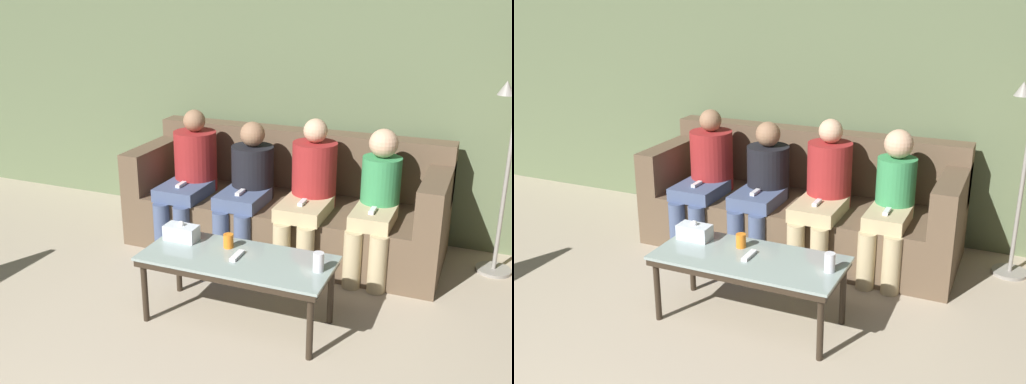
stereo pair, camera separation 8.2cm
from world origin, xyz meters
TOP-DOWN VIEW (x-y plane):
  - wall_back at (0.00, 3.52)m, footprint 12.00×0.06m
  - couch at (0.00, 3.01)m, footprint 2.51×0.90m
  - coffee_table at (0.12, 1.75)m, footprint 1.20×0.53m
  - cup_near_left at (0.01, 1.86)m, footprint 0.07×0.07m
  - cup_near_right at (0.64, 1.76)m, footprint 0.07×0.07m
  - tissue_box at (-0.33, 1.86)m, footprint 0.22×0.12m
  - game_remote at (0.12, 1.75)m, footprint 0.04×0.15m
  - seated_person_left_end at (-0.77, 2.79)m, footprint 0.35×0.67m
  - seated_person_mid_left at (-0.26, 2.79)m, footprint 0.34×0.65m
  - seated_person_mid_right at (0.26, 2.78)m, footprint 0.34×0.69m
  - seated_person_right_end at (0.77, 2.78)m, footprint 0.31×0.61m

SIDE VIEW (x-z plane):
  - couch at x=0.00m, z-range -0.13..0.79m
  - coffee_table at x=0.12m, z-range 0.18..0.64m
  - game_remote at x=0.12m, z-range 0.46..0.48m
  - cup_near_left at x=0.01m, z-range 0.46..0.55m
  - tissue_box at x=-0.33m, z-range 0.44..0.57m
  - cup_near_right at x=0.64m, z-range 0.46..0.57m
  - seated_person_mid_left at x=-0.26m, z-range 0.04..1.09m
  - seated_person_right_end at x=0.77m, z-range 0.03..1.11m
  - seated_person_left_end at x=-0.77m, z-range 0.04..1.14m
  - seated_person_mid_right at x=0.26m, z-range 0.04..1.15m
  - wall_back at x=0.00m, z-range 0.00..2.60m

